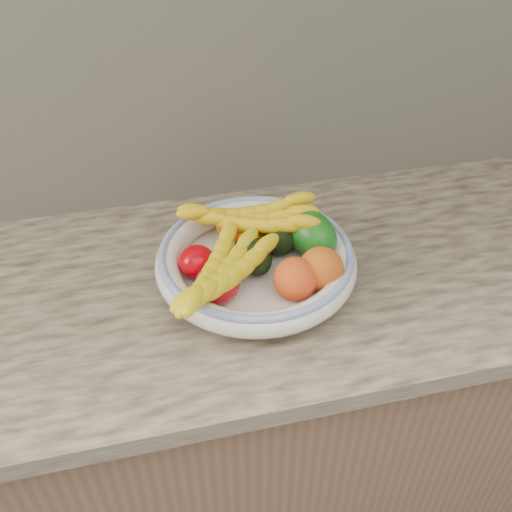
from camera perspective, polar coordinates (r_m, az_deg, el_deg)
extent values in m
cube|color=brown|center=(1.50, -0.18, -15.27)|extent=(2.40, 0.62, 0.86)
cube|color=tan|center=(1.16, -0.23, -2.42)|extent=(2.44, 0.66, 0.04)
cube|color=beige|center=(1.27, -3.54, 15.99)|extent=(2.40, 0.02, 0.50)
cylinder|color=white|center=(1.13, 0.00, -2.03)|extent=(0.13, 0.13, 0.02)
cylinder|color=white|center=(1.12, 0.00, -1.50)|extent=(0.32, 0.32, 0.01)
torus|color=white|center=(1.10, 0.00, -0.48)|extent=(0.39, 0.39, 0.05)
torus|color=#3854A0|center=(1.09, 0.00, 0.40)|extent=(0.37, 0.37, 0.02)
ellipsoid|color=orange|center=(1.18, -2.77, 2.92)|extent=(0.06, 0.06, 0.05)
ellipsoid|color=#E65B04|center=(1.18, 0.65, 3.05)|extent=(0.06, 0.06, 0.05)
ellipsoid|color=#E86104|center=(1.14, -0.43, 1.64)|extent=(0.06, 0.06, 0.05)
ellipsoid|color=#F26005|center=(1.17, -2.02, 2.56)|extent=(0.05, 0.05, 0.05)
ellipsoid|color=#B70008|center=(1.08, -5.95, -0.55)|extent=(0.08, 0.08, 0.06)
ellipsoid|color=#B20D19|center=(1.03, -3.87, -2.79)|extent=(0.09, 0.09, 0.07)
ellipsoid|color=black|center=(1.09, -0.36, 0.07)|extent=(0.09, 0.11, 0.07)
ellipsoid|color=black|center=(1.14, 2.71, 1.96)|extent=(0.12, 0.12, 0.07)
ellipsoid|color=#105710|center=(1.13, 5.48, 2.28)|extent=(0.15, 0.16, 0.11)
ellipsoid|color=orange|center=(1.04, 3.96, -2.30)|extent=(0.11, 0.11, 0.08)
ellipsoid|color=orange|center=(1.06, 6.52, -1.29)|extent=(0.10, 0.10, 0.08)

